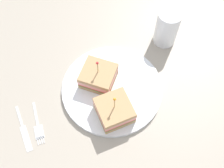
{
  "coord_description": "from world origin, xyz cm",
  "views": [
    {
      "loc": [
        34.14,
        -2.62,
        67.16
      ],
      "look_at": [
        0.0,
        0.0,
        3.32
      ],
      "focal_mm": 44.25,
      "sensor_mm": 36.0,
      "label": 1
    }
  ],
  "objects_px": {
    "plate": "(112,89)",
    "knife": "(24,131)",
    "sandwich_half_back": "(114,110)",
    "sandwich_half_front": "(98,76)",
    "drink_glass": "(167,29)",
    "fork": "(38,127)"
  },
  "relations": [
    {
      "from": "sandwich_half_front",
      "to": "plate",
      "type": "bearing_deg",
      "value": 53.89
    },
    {
      "from": "plate",
      "to": "sandwich_half_back",
      "type": "xyz_separation_m",
      "value": [
        0.08,
        -0.0,
        0.03
      ]
    },
    {
      "from": "plate",
      "to": "sandwich_half_back",
      "type": "bearing_deg",
      "value": -0.99
    },
    {
      "from": "fork",
      "to": "sandwich_half_front",
      "type": "bearing_deg",
      "value": 126.24
    },
    {
      "from": "sandwich_half_front",
      "to": "knife",
      "type": "distance_m",
      "value": 0.24
    },
    {
      "from": "plate",
      "to": "fork",
      "type": "xyz_separation_m",
      "value": [
        0.09,
        -0.2,
        -0.0
      ]
    },
    {
      "from": "drink_glass",
      "to": "knife",
      "type": "xyz_separation_m",
      "value": [
        0.26,
        -0.4,
        -0.05
      ]
    },
    {
      "from": "plate",
      "to": "knife",
      "type": "xyz_separation_m",
      "value": [
        0.1,
        -0.23,
        -0.0
      ]
    },
    {
      "from": "sandwich_half_back",
      "to": "drink_glass",
      "type": "distance_m",
      "value": 0.29
    },
    {
      "from": "plate",
      "to": "sandwich_half_back",
      "type": "relative_size",
      "value": 2.58
    },
    {
      "from": "sandwich_half_front",
      "to": "sandwich_half_back",
      "type": "height_order",
      "value": "sandwich_half_back"
    },
    {
      "from": "knife",
      "to": "sandwich_half_back",
      "type": "bearing_deg",
      "value": 95.68
    },
    {
      "from": "plate",
      "to": "drink_glass",
      "type": "xyz_separation_m",
      "value": [
        -0.16,
        0.17,
        0.04
      ]
    },
    {
      "from": "plate",
      "to": "sandwich_half_back",
      "type": "distance_m",
      "value": 0.08
    },
    {
      "from": "plate",
      "to": "sandwich_half_front",
      "type": "bearing_deg",
      "value": -126.11
    },
    {
      "from": "drink_glass",
      "to": "sandwich_half_front",
      "type": "bearing_deg",
      "value": -56.9
    },
    {
      "from": "drink_glass",
      "to": "knife",
      "type": "bearing_deg",
      "value": -57.3
    },
    {
      "from": "plate",
      "to": "sandwich_half_front",
      "type": "xyz_separation_m",
      "value": [
        -0.03,
        -0.03,
        0.03
      ]
    },
    {
      "from": "sandwich_half_front",
      "to": "fork",
      "type": "height_order",
      "value": "sandwich_half_front"
    },
    {
      "from": "plate",
      "to": "sandwich_half_front",
      "type": "distance_m",
      "value": 0.05
    },
    {
      "from": "sandwich_half_back",
      "to": "plate",
      "type": "bearing_deg",
      "value": 179.01
    },
    {
      "from": "sandwich_half_back",
      "to": "drink_glass",
      "type": "height_order",
      "value": "drink_glass"
    }
  ]
}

